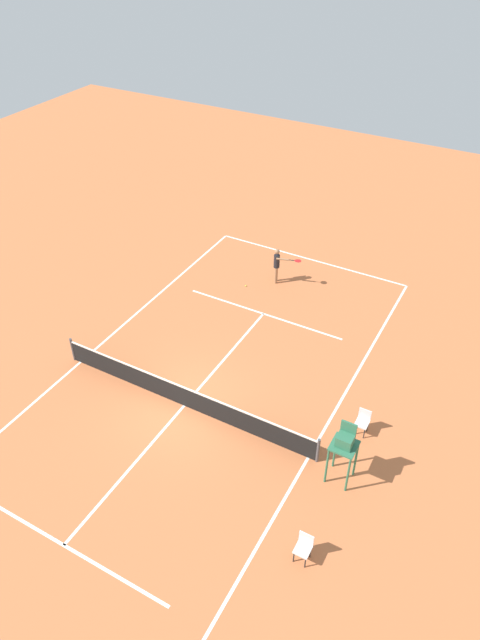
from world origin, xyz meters
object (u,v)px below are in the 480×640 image
umpire_chair (344,445)px  courtside_chair_mid (363,421)px  tennis_ball (246,286)px  player_serving (278,263)px  courtside_chair_near (304,546)px

umpire_chair → courtside_chair_mid: (0.04, -2.21, -1.07)m
tennis_ball → umpire_chair: (-7.83, 8.13, 1.57)m
player_serving → tennis_ball: 1.85m
courtside_chair_near → player_serving: bearing=-61.0°
umpire_chair → courtside_chair_near: bearing=91.7°
courtside_chair_near → courtside_chair_mid: size_ratio=1.00×
player_serving → tennis_ball: bearing=-64.6°
courtside_chair_near → courtside_chair_mid: bearing=-88.6°
player_serving → tennis_ball: size_ratio=26.30×
player_serving → courtside_chair_near: bearing=11.6°
player_serving → courtside_chair_near: size_ratio=1.88×
player_serving → umpire_chair: 11.38m
tennis_ball → courtside_chair_near: courtside_chair_near is taller
player_serving → umpire_chair: umpire_chair is taller
player_serving → courtside_chair_near: player_serving is taller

